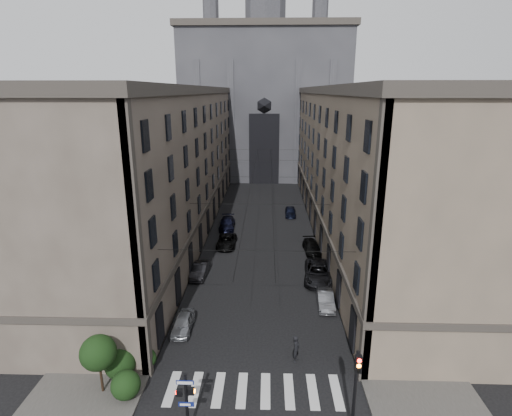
# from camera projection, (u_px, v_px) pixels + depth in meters

# --- Properties ---
(sidewalk_left) EXTENTS (7.00, 80.00, 0.15)m
(sidewalk_left) POSITION_uv_depth(u_px,v_px,m) (186.00, 227.00, 55.40)
(sidewalk_left) COLOR #383533
(sidewalk_left) RESTS_ON ground
(sidewalk_right) EXTENTS (7.00, 80.00, 0.15)m
(sidewalk_right) POSITION_uv_depth(u_px,v_px,m) (338.00, 229.00, 54.80)
(sidewalk_right) COLOR #383533
(sidewalk_right) RESTS_ON ground
(zebra_crossing) EXTENTS (11.00, 3.20, 0.01)m
(zebra_crossing) POSITION_uv_depth(u_px,v_px,m) (254.00, 390.00, 25.40)
(zebra_crossing) COLOR beige
(zebra_crossing) RESTS_ON ground
(building_left) EXTENTS (13.60, 60.60, 18.85)m
(building_left) POSITION_uv_depth(u_px,v_px,m) (161.00, 161.00, 52.86)
(building_left) COLOR #4C433A
(building_left) RESTS_ON ground
(building_right) EXTENTS (13.60, 60.60, 18.85)m
(building_right) POSITION_uv_depth(u_px,v_px,m) (365.00, 162.00, 52.09)
(building_right) COLOR brown
(building_right) RESTS_ON ground
(gothic_tower) EXTENTS (35.00, 23.00, 58.00)m
(gothic_tower) POSITION_uv_depth(u_px,v_px,m) (265.00, 93.00, 87.43)
(gothic_tower) COLOR #2D2D33
(gothic_tower) RESTS_ON ground
(pedestrian_signal_left) EXTENTS (1.02, 0.38, 4.00)m
(pedestrian_signal_left) POSITION_uv_depth(u_px,v_px,m) (186.00, 400.00, 21.49)
(pedestrian_signal_left) COLOR black
(pedestrian_signal_left) RESTS_ON ground
(traffic_light_right) EXTENTS (0.34, 0.50, 5.20)m
(traffic_light_right) POSITION_uv_depth(u_px,v_px,m) (356.00, 383.00, 21.36)
(traffic_light_right) COLOR black
(traffic_light_right) RESTS_ON ground
(shrub_cluster) EXTENTS (3.90, 4.40, 3.90)m
(shrub_cluster) POSITION_uv_depth(u_px,v_px,m) (116.00, 363.00, 25.15)
(shrub_cluster) COLOR black
(shrub_cluster) RESTS_ON sidewalk_left
(tram_wires) EXTENTS (14.00, 60.00, 0.43)m
(tram_wires) POSITION_uv_depth(u_px,v_px,m) (262.00, 178.00, 52.72)
(tram_wires) COLOR black
(tram_wires) RESTS_ON ground
(car_left_near) EXTENTS (1.50, 3.72, 1.27)m
(car_left_near) POSITION_uv_depth(u_px,v_px,m) (183.00, 323.00, 31.62)
(car_left_near) COLOR gray
(car_left_near) RESTS_ON ground
(car_left_midnear) EXTENTS (1.64, 4.14, 1.34)m
(car_left_midnear) POSITION_uv_depth(u_px,v_px,m) (200.00, 270.00, 40.87)
(car_left_midnear) COLOR black
(car_left_midnear) RESTS_ON ground
(car_left_midfar) EXTENTS (2.26, 4.83, 1.34)m
(car_left_midfar) POSITION_uv_depth(u_px,v_px,m) (226.00, 241.00, 48.68)
(car_left_midfar) COLOR black
(car_left_midfar) RESTS_ON ground
(car_left_far) EXTENTS (2.18, 5.03, 1.44)m
(car_left_far) POSITION_uv_depth(u_px,v_px,m) (227.00, 224.00, 54.98)
(car_left_far) COLOR black
(car_left_far) RESTS_ON ground
(car_right_near) EXTENTS (1.50, 4.00, 1.30)m
(car_right_near) POSITION_uv_depth(u_px,v_px,m) (325.00, 299.00, 35.16)
(car_right_near) COLOR slate
(car_right_near) RESTS_ON ground
(car_right_midnear) EXTENTS (3.31, 6.15, 1.64)m
(car_right_midnear) POSITION_uv_depth(u_px,v_px,m) (318.00, 272.00, 39.98)
(car_right_midnear) COLOR black
(car_right_midnear) RESTS_ON ground
(car_right_midfar) EXTENTS (2.12, 4.57, 1.29)m
(car_right_midfar) POSITION_uv_depth(u_px,v_px,m) (312.00, 247.00, 46.93)
(car_right_midfar) COLOR black
(car_right_midfar) RESTS_ON ground
(car_right_far) EXTENTS (1.69, 4.03, 1.36)m
(car_right_far) POSITION_uv_depth(u_px,v_px,m) (290.00, 212.00, 60.51)
(car_right_far) COLOR black
(car_right_far) RESTS_ON ground
(pedestrian) EXTENTS (0.68, 0.83, 1.97)m
(pedestrian) POSITION_uv_depth(u_px,v_px,m) (296.00, 349.00, 27.92)
(pedestrian) COLOR black
(pedestrian) RESTS_ON ground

